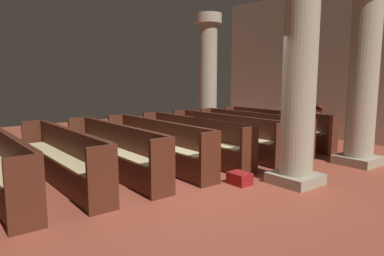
% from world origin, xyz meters
% --- Properties ---
extents(ground_plane, '(19.20, 19.20, 0.00)m').
position_xyz_m(ground_plane, '(0.00, 0.00, 0.00)').
color(ground_plane, '#9E4733').
extents(back_wall, '(10.00, 0.16, 4.50)m').
position_xyz_m(back_wall, '(0.00, 6.08, 2.25)').
color(back_wall, beige).
rests_on(back_wall, ground).
extents(pew_row_0, '(3.51, 0.47, 0.93)m').
position_xyz_m(pew_row_0, '(-1.19, 3.92, 0.50)').
color(pew_row_0, '#562819').
rests_on(pew_row_0, ground).
extents(pew_row_1, '(3.51, 0.46, 0.93)m').
position_xyz_m(pew_row_1, '(-1.19, 2.95, 0.50)').
color(pew_row_1, '#562819').
rests_on(pew_row_1, ground).
extents(pew_row_2, '(3.51, 0.46, 0.93)m').
position_xyz_m(pew_row_2, '(-1.19, 1.99, 0.50)').
color(pew_row_2, '#562819').
rests_on(pew_row_2, ground).
extents(pew_row_3, '(3.51, 0.47, 0.93)m').
position_xyz_m(pew_row_3, '(-1.19, 1.03, 0.50)').
color(pew_row_3, '#562819').
rests_on(pew_row_3, ground).
extents(pew_row_4, '(3.51, 0.46, 0.93)m').
position_xyz_m(pew_row_4, '(-1.19, 0.07, 0.50)').
color(pew_row_4, '#562819').
rests_on(pew_row_4, ground).
extents(pew_row_5, '(3.51, 0.46, 0.93)m').
position_xyz_m(pew_row_5, '(-1.19, -0.90, 0.50)').
color(pew_row_5, '#562819').
rests_on(pew_row_5, ground).
extents(pew_row_6, '(3.51, 0.47, 0.93)m').
position_xyz_m(pew_row_6, '(-1.19, -1.86, 0.50)').
color(pew_row_6, '#562819').
rests_on(pew_row_6, ground).
extents(pillar_aisle_side, '(0.85, 0.85, 3.81)m').
position_xyz_m(pillar_aisle_side, '(1.35, 3.52, 1.98)').
color(pillar_aisle_side, '#9F967E').
rests_on(pillar_aisle_side, ground).
extents(pillar_far_side, '(0.85, 0.85, 3.81)m').
position_xyz_m(pillar_far_side, '(-3.68, 3.64, 1.98)').
color(pillar_far_side, '#9F967E').
rests_on(pillar_far_side, ground).
extents(pillar_aisle_rear, '(0.82, 0.82, 3.81)m').
position_xyz_m(pillar_aisle_rear, '(1.35, 1.30, 1.98)').
color(pillar_aisle_rear, '#9F967E').
rests_on(pillar_aisle_rear, ground).
extents(lectern, '(0.48, 0.45, 1.08)m').
position_xyz_m(lectern, '(-0.69, 5.04, 0.45)').
color(lectern, '#562B1A').
rests_on(lectern, ground).
extents(hymn_book, '(0.16, 0.18, 0.03)m').
position_xyz_m(hymn_book, '(-0.74, 4.10, 0.95)').
color(hymn_book, maroon).
rests_on(hymn_book, pew_row_0).
extents(kneeler_box_red, '(0.38, 0.29, 0.21)m').
position_xyz_m(kneeler_box_red, '(0.78, 0.51, 0.10)').
color(kneeler_box_red, maroon).
rests_on(kneeler_box_red, ground).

